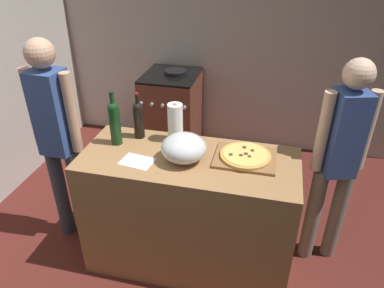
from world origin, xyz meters
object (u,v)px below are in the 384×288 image
object	(u,v)px
paper_towel_roll	(175,123)
pizza	(245,155)
person_in_stripes	(57,135)
wine_bottle_green	(138,118)
person_in_red	(339,157)
mixing_bowl	(184,148)
wine_bottle_amber	(115,121)
stove	(172,113)

from	to	relation	value
paper_towel_roll	pizza	bearing A→B (deg)	-15.13
pizza	person_in_stripes	xyz separation A→B (m)	(-1.36, -0.02, -0.01)
wine_bottle_green	person_in_red	distance (m)	1.41
pizza	wine_bottle_green	size ratio (longest dim) A/B	0.97
person_in_red	mixing_bowl	bearing A→B (deg)	-162.62
mixing_bowl	paper_towel_roll	bearing A→B (deg)	117.10
wine_bottle_amber	stove	distance (m)	1.64
mixing_bowl	person_in_stripes	xyz separation A→B (m)	(-0.97, 0.08, -0.07)
mixing_bowl	wine_bottle_green	world-z (taller)	wine_bottle_green
mixing_bowl	wine_bottle_green	size ratio (longest dim) A/B	0.86
pizza	wine_bottle_amber	bearing A→B (deg)	-179.92
person_in_stripes	wine_bottle_amber	bearing A→B (deg)	2.30
paper_towel_roll	wine_bottle_green	bearing A→B (deg)	-176.95
mixing_bowl	wine_bottle_amber	bearing A→B (deg)	169.26
mixing_bowl	person_in_red	distance (m)	1.06
pizza	mixing_bowl	xyz separation A→B (m)	(-0.39, -0.10, 0.06)
pizza	wine_bottle_amber	size ratio (longest dim) A/B	0.86
person_in_red	person_in_stripes	bearing A→B (deg)	-173.20
pizza	paper_towel_roll	distance (m)	0.54
wine_bottle_green	pizza	bearing A→B (deg)	-9.07
wine_bottle_amber	pizza	bearing A→B (deg)	0.08
pizza	wine_bottle_amber	xyz separation A→B (m)	(-0.90, -0.00, 0.14)
stove	wine_bottle_amber	bearing A→B (deg)	-88.20
wine_bottle_green	person_in_red	size ratio (longest dim) A/B	0.21
paper_towel_roll	wine_bottle_amber	size ratio (longest dim) A/B	0.73
paper_towel_roll	person_in_red	distance (m)	1.14
paper_towel_roll	person_in_stripes	xyz separation A→B (m)	(-0.85, -0.16, -0.12)
stove	pizza	bearing A→B (deg)	-57.63
paper_towel_roll	wine_bottle_green	size ratio (longest dim) A/B	0.82
pizza	person_in_red	distance (m)	0.65
wine_bottle_amber	person_in_stripes	xyz separation A→B (m)	(-0.46, -0.02, -0.16)
mixing_bowl	person_in_red	size ratio (longest dim) A/B	0.19
stove	paper_towel_roll	bearing A→B (deg)	-72.16
pizza	person_in_stripes	bearing A→B (deg)	-179.17
paper_towel_roll	person_in_stripes	size ratio (longest dim) A/B	0.17
person_in_red	wine_bottle_amber	bearing A→B (deg)	-171.85
mixing_bowl	person_in_stripes	world-z (taller)	person_in_stripes
mixing_bowl	stove	xyz separation A→B (m)	(-0.56, 1.60, -0.56)
pizza	stove	world-z (taller)	pizza
mixing_bowl	person_in_stripes	size ratio (longest dim) A/B	0.18
stove	person_in_red	size ratio (longest dim) A/B	0.60
mixing_bowl	person_in_stripes	bearing A→B (deg)	175.36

